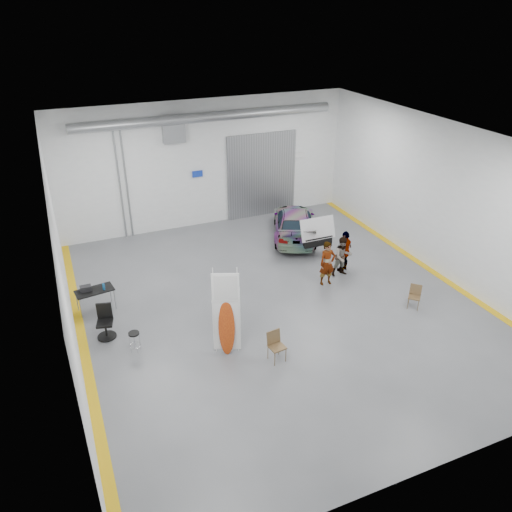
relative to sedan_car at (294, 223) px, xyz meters
name	(u,v)px	position (x,y,z in m)	size (l,w,h in m)	color
ground	(278,303)	(-3.15, -4.92, -0.68)	(16.00, 16.00, 0.00)	#585A5F
room_shell	(260,178)	(-2.91, -2.70, 3.40)	(14.02, 16.18, 6.01)	silver
sedan_car	(294,223)	(0.00, 0.00, 0.00)	(1.91, 4.68, 1.36)	white
person_a	(327,263)	(-0.81, -4.38, 0.22)	(0.65, 0.43, 1.79)	#8E5B4D
person_b	(343,257)	(0.11, -4.03, 0.15)	(0.81, 0.62, 1.66)	slate
person_c	(345,251)	(0.39, -3.72, 0.20)	(1.02, 0.42, 1.75)	#AA6A38
surfboard_display	(229,320)	(-5.73, -6.90, 0.55)	(0.81, 0.45, 3.03)	white
folding_chair_near	(277,352)	(-4.55, -7.83, -0.37)	(0.52, 0.54, 0.98)	brown
folding_chair_far	(413,301)	(1.23, -7.08, -0.41)	(0.57, 0.64, 0.86)	brown
shop_stool	(135,342)	(-8.48, -5.72, -0.32)	(0.37, 0.37, 0.72)	black
work_table	(92,290)	(-9.37, -2.78, 0.14)	(1.38, 0.83, 1.06)	gray
office_chair	(105,323)	(-9.22, -4.54, -0.17)	(0.62, 0.64, 1.16)	black
trunk_lid	(317,226)	(0.00, -2.09, 0.70)	(1.58, 0.96, 0.04)	silver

